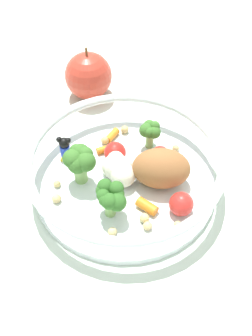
% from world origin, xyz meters
% --- Properties ---
extents(ground_plane, '(2.40, 2.40, 0.00)m').
position_xyz_m(ground_plane, '(0.00, 0.00, 0.00)').
color(ground_plane, silver).
extents(food_container, '(0.25, 0.25, 0.07)m').
position_xyz_m(food_container, '(-0.01, 0.00, 0.03)').
color(food_container, white).
rests_on(food_container, ground_plane).
extents(loose_apple, '(0.07, 0.07, 0.09)m').
position_xyz_m(loose_apple, '(-0.17, 0.12, 0.04)').
color(loose_apple, '#BC3828').
rests_on(loose_apple, ground_plane).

